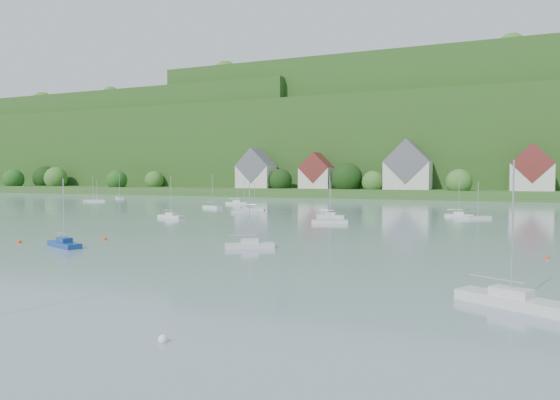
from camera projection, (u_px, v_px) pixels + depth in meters
name	position (u px, v px, depth m)	size (l,w,h in m)	color
far_shore_strip	(399.00, 192.00, 199.11)	(600.00, 60.00, 3.00)	#2B5720
forested_ridge	(424.00, 146.00, 261.13)	(620.00, 181.22, 69.89)	#1B4215
village_building_0	(256.00, 172.00, 207.99)	(14.00, 10.40, 16.00)	beige
village_building_1	(317.00, 174.00, 200.22)	(12.00, 9.36, 14.00)	beige
village_building_2	(408.00, 169.00, 185.72)	(16.00, 11.44, 18.00)	beige
village_building_3	(531.00, 171.00, 168.47)	(13.00, 10.40, 15.50)	beige
near_sailboat_1	(64.00, 243.00, 57.08)	(5.81, 3.57, 7.60)	navy
near_sailboat_3	(250.00, 244.00, 56.33)	(5.31, 4.14, 7.21)	silver
near_sailboat_4	(511.00, 299.00, 31.05)	(6.63, 4.69, 8.83)	silver
mooring_buoy_1	(163.00, 342.00, 24.47)	(0.46, 0.46, 0.46)	white
mooring_buoy_2	(547.00, 258.00, 49.29)	(0.39, 0.39, 0.39)	#FF4212
mooring_buoy_3	(105.00, 240.00, 63.43)	(0.46, 0.46, 0.46)	#FF4212
mooring_buoy_5	(19.00, 243.00, 60.68)	(0.47, 0.47, 0.47)	#FF4212
far_sailboat_cluster	(356.00, 209.00, 115.93)	(193.74, 66.07, 8.71)	silver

